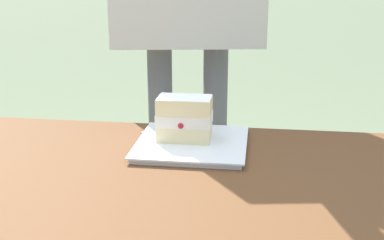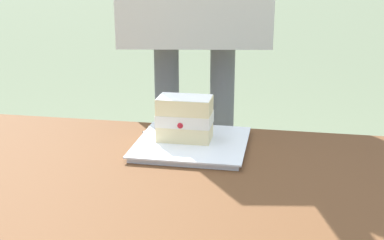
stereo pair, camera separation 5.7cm
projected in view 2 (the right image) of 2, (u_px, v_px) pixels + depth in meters
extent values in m
cube|color=brown|center=(80.00, 193.00, 1.05)|extent=(1.69, 0.84, 0.04)
cube|color=white|center=(192.00, 145.00, 1.24)|extent=(0.25, 0.25, 0.01)
cube|color=white|center=(192.00, 142.00, 1.24)|extent=(0.26, 0.26, 0.00)
cube|color=beige|center=(185.00, 132.00, 1.25)|extent=(0.13, 0.07, 0.04)
cube|color=white|center=(185.00, 119.00, 1.24)|extent=(0.13, 0.08, 0.03)
sphere|color=#B21923|center=(186.00, 113.00, 1.27)|extent=(0.01, 0.01, 0.01)
sphere|color=#B21923|center=(180.00, 126.00, 1.21)|extent=(0.01, 0.01, 0.01)
cube|color=beige|center=(185.00, 105.00, 1.23)|extent=(0.13, 0.07, 0.04)
cube|color=white|center=(185.00, 97.00, 1.22)|extent=(0.13, 0.07, 0.00)
cylinder|color=silver|center=(167.00, 128.00, 1.37)|extent=(0.11, 0.10, 0.01)
cube|color=silver|center=(194.00, 123.00, 1.42)|extent=(0.04, 0.04, 0.01)
cylinder|color=slate|center=(168.00, 170.00, 1.75)|extent=(0.08, 0.08, 0.86)
cylinder|color=slate|center=(221.00, 171.00, 1.75)|extent=(0.08, 0.08, 0.86)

